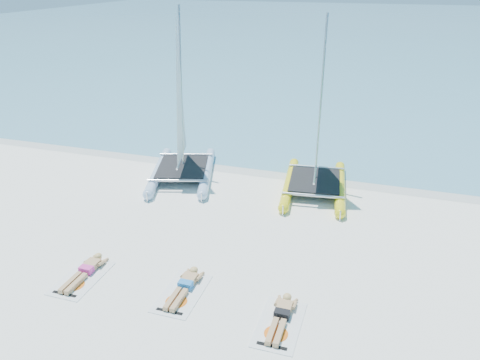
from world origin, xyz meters
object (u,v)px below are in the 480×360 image
object	(u,v)px
sunbather_a	(86,270)
towel_c	(279,324)
sunbather_b	(185,286)
sunbather_c	(281,315)
catamaran_yellow	(318,135)
towel_b	(182,293)
towel_a	(82,278)
catamaran_blue	(181,128)

from	to	relation	value
sunbather_a	towel_c	distance (m)	5.56
sunbather_b	sunbather_c	xyz separation A→B (m)	(2.67, -0.36, 0.00)
sunbather_a	towel_c	bearing A→B (deg)	-3.61
catamaran_yellow	towel_b	size ratio (longest dim) A/B	3.52
catamaran_yellow	sunbather_b	bearing A→B (deg)	-112.50
towel_a	sunbather_b	size ratio (longest dim) A/B	1.07
catamaran_blue	catamaran_yellow	size ratio (longest dim) A/B	1.03
catamaran_blue	sunbather_b	world-z (taller)	catamaran_blue
sunbather_a	sunbather_b	bearing A→B (deg)	4.06
towel_a	sunbather_c	distance (m)	5.54
sunbather_a	catamaran_blue	bearing A→B (deg)	92.06
catamaran_blue	towel_b	distance (m)	8.02
catamaran_yellow	sunbather_c	xyz separation A→B (m)	(0.50, -7.97, -1.94)
catamaran_yellow	towel_b	xyz separation A→B (m)	(-2.17, -7.80, -2.04)
towel_a	sunbather_a	bearing A→B (deg)	90.00
sunbather_a	towel_b	size ratio (longest dim) A/B	0.93
catamaran_yellow	sunbather_b	world-z (taller)	catamaran_yellow
sunbather_b	sunbather_c	world-z (taller)	same
towel_a	sunbather_a	world-z (taller)	sunbather_a
towel_a	sunbather_b	distance (m)	2.90
towel_a	towel_b	world-z (taller)	same
towel_c	sunbather_b	bearing A→B (deg)	168.28
sunbather_a	sunbather_b	distance (m)	2.88
catamaran_blue	sunbather_b	distance (m)	7.82
catamaran_blue	towel_a	xyz separation A→B (m)	(0.26, -7.31, -1.99)
catamaran_blue	sunbather_b	xyz separation A→B (m)	(3.13, -6.92, -1.89)
towel_c	sunbather_c	world-z (taller)	sunbather_c
catamaran_blue	towel_c	distance (m)	9.67
catamaran_blue	sunbather_a	distance (m)	7.37
towel_b	towel_c	xyz separation A→B (m)	(2.67, -0.36, 0.00)
towel_c	towel_b	bearing A→B (deg)	172.28
towel_c	catamaran_yellow	bearing A→B (deg)	93.52
sunbather_a	sunbather_c	bearing A→B (deg)	-1.63
sunbather_a	towel_c	size ratio (longest dim) A/B	0.93
towel_a	towel_c	size ratio (longest dim) A/B	1.00
towel_a	sunbather_a	size ratio (longest dim) A/B	1.07
catamaran_blue	sunbather_c	xyz separation A→B (m)	(5.80, -7.28, -1.89)
towel_b	sunbather_c	bearing A→B (deg)	-3.64
catamaran_yellow	towel_b	distance (m)	8.35
towel_a	sunbather_b	bearing A→B (deg)	7.84
catamaran_blue	towel_c	xyz separation A→B (m)	(5.80, -7.47, -1.99)
catamaran_blue	sunbather_a	size ratio (longest dim) A/B	3.89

